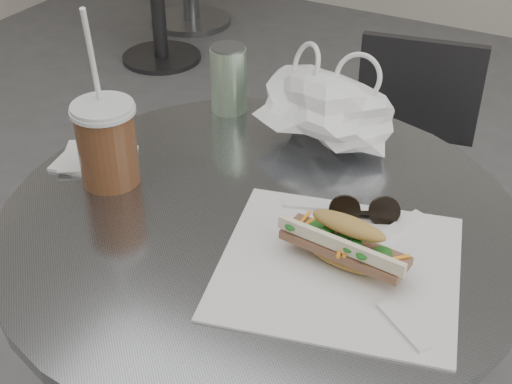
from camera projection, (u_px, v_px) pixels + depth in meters
The scene contains 9 objects.
cafe_table at pixel (260, 349), 1.18m from camera, with size 0.76×0.76×0.74m.
chair_far at pixel (398, 209), 1.77m from camera, with size 0.37×0.40×0.71m.
sandwich_paper at pixel (339, 266), 0.93m from camera, with size 0.31×0.29×0.00m, color white.
banh_mi at pixel (346, 243), 0.92m from camera, with size 0.22×0.10×0.07m.
iced_coffee at pixel (107, 142), 1.07m from camera, with size 0.10×0.10×0.28m.
sunglasses at pixel (364, 212), 1.00m from camera, with size 0.10×0.06×0.05m.
plastic_bag at pixel (324, 109), 1.18m from camera, with size 0.23×0.17×0.11m, color white, non-canonical shape.
napkin_stack at pixel (94, 157), 1.15m from camera, with size 0.13×0.13×0.01m.
drink_can at pixel (229, 79), 1.26m from camera, with size 0.06×0.06×0.12m.
Camera 1 is at (0.39, -0.53, 1.35)m, focal length 50.00 mm.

